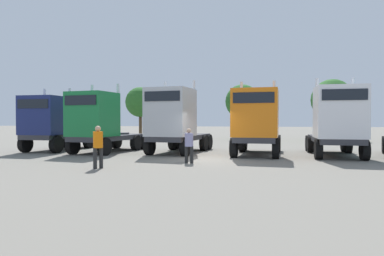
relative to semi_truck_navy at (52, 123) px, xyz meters
name	(u,v)px	position (x,y,z in m)	size (l,w,h in m)	color
ground	(206,159)	(10.72, -2.47, -1.84)	(200.00, 200.00, 0.00)	slate
semi_truck_navy	(52,123)	(0.00, 0.00, 0.00)	(2.56, 6.23, 4.14)	#333338
semi_truck_green	(99,122)	(3.74, -0.68, 0.06)	(3.19, 6.26, 4.28)	#333338
semi_truck_silver	(174,120)	(8.31, 0.03, 0.20)	(3.09, 6.26, 4.48)	#333338
semi_truck_orange	(256,121)	(13.19, -0.21, 0.12)	(2.76, 6.04, 4.30)	#333338
semi_truck_white	(337,121)	(17.49, 0.00, 0.15)	(2.55, 6.30, 4.40)	#333338
visitor_in_hivis	(98,144)	(6.99, -6.87, -0.80)	(0.55, 0.55, 1.79)	#272727
visitor_with_camera	(189,143)	(10.26, -4.21, -0.90)	(0.48, 0.48, 1.63)	#262626
oak_far_left	(140,102)	(-1.04, 18.21, 2.32)	(3.51, 3.51, 5.93)	#4C3823
oak_far_centre	(242,102)	(10.98, 16.63, 2.15)	(3.59, 3.59, 5.80)	#4C3823
oak_far_right	(332,100)	(19.98, 17.66, 2.28)	(4.20, 4.20, 6.23)	#4C3823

